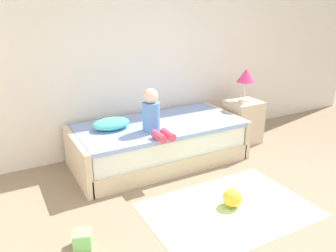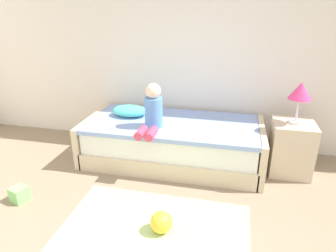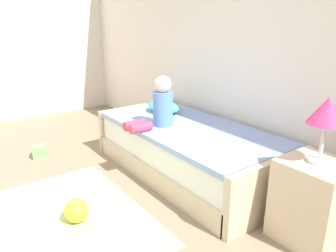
{
  "view_description": "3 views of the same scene",
  "coord_description": "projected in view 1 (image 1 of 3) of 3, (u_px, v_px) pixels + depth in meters",
  "views": [
    {
      "loc": [
        -2.24,
        -1.51,
        1.92
      ],
      "look_at": [
        -0.47,
        1.75,
        0.55
      ],
      "focal_mm": 36.54,
      "sensor_mm": 36.0,
      "label": 1
    },
    {
      "loc": [
        0.2,
        -1.21,
        1.79
      ],
      "look_at": [
        -0.47,
        1.75,
        0.55
      ],
      "focal_mm": 31.93,
      "sensor_mm": 36.0,
      "label": 2
    },
    {
      "loc": [
        1.85,
        0.06,
        1.49
      ],
      "look_at": [
        -0.47,
        1.75,
        0.55
      ],
      "focal_mm": 33.93,
      "sensor_mm": 36.0,
      "label": 3
    }
  ],
  "objects": [
    {
      "name": "toy_ball",
      "position": [
        232.0,
        198.0,
        3.35
      ],
      "size": [
        0.19,
        0.19,
        0.19
      ],
      "primitive_type": "sphere",
      "color": "yellow",
      "rests_on": "ground"
    },
    {
      "name": "table_lamp",
      "position": [
        246.0,
        77.0,
        4.64
      ],
      "size": [
        0.24,
        0.24,
        0.45
      ],
      "color": "silver",
      "rests_on": "nightstand"
    },
    {
      "name": "nightstand",
      "position": [
        242.0,
        121.0,
        4.86
      ],
      "size": [
        0.44,
        0.44,
        0.6
      ],
      "primitive_type": "cube",
      "color": "beige",
      "rests_on": "ground"
    },
    {
      "name": "child_figure",
      "position": [
        153.0,
        115.0,
        3.84
      ],
      "size": [
        0.2,
        0.51,
        0.5
      ],
      "color": "#598CD1",
      "rests_on": "bed"
    },
    {
      "name": "ground_plane",
      "position": [
        314.0,
        240.0,
        2.91
      ],
      "size": [
        9.2,
        9.2,
        0.0
      ],
      "primitive_type": "plane",
      "color": "gray"
    },
    {
      "name": "area_rug",
      "position": [
        229.0,
        210.0,
        3.32
      ],
      "size": [
        1.6,
        1.1,
        0.01
      ],
      "primitive_type": "cube",
      "color": "#B2D189",
      "rests_on": "ground"
    },
    {
      "name": "toy_block",
      "position": [
        82.0,
        239.0,
        2.81
      ],
      "size": [
        0.18,
        0.18,
        0.14
      ],
      "primitive_type": "cube",
      "rotation": [
        0.0,
        0.0,
        1.25
      ],
      "color": "#7FD872",
      "rests_on": "ground"
    },
    {
      "name": "wall_rear",
      "position": [
        169.0,
        38.0,
        4.56
      ],
      "size": [
        7.2,
        0.1,
        2.9
      ],
      "primitive_type": "cube",
      "color": "silver",
      "rests_on": "ground"
    },
    {
      "name": "bed",
      "position": [
        158.0,
        143.0,
        4.27
      ],
      "size": [
        2.11,
        1.0,
        0.5
      ],
      "color": "beige",
      "rests_on": "ground"
    },
    {
      "name": "pillow",
      "position": [
        111.0,
        124.0,
        3.99
      ],
      "size": [
        0.44,
        0.3,
        0.13
      ],
      "primitive_type": "ellipsoid",
      "color": "#4CCCBC",
      "rests_on": "bed"
    }
  ]
}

